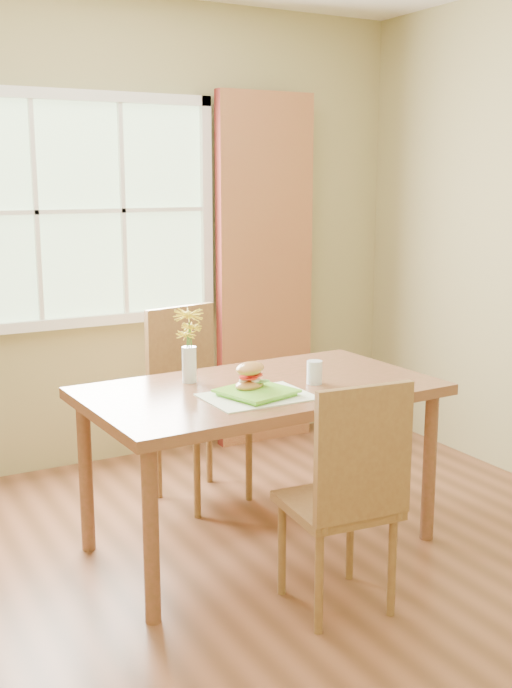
{
  "coord_description": "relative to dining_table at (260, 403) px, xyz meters",
  "views": [
    {
      "loc": [
        -1.34,
        -2.64,
        1.69
      ],
      "look_at": [
        0.32,
        0.38,
        0.97
      ],
      "focal_mm": 42.0,
      "sensor_mm": 36.0,
      "label": 1
    }
  ],
  "objects": [
    {
      "name": "room",
      "position": [
        -0.37,
        -0.43,
        0.66
      ],
      "size": [
        4.24,
        3.84,
        2.74
      ],
      "color": "brown",
      "rests_on": "ground"
    },
    {
      "name": "window",
      "position": [
        -0.37,
        1.44,
        0.81
      ],
      "size": [
        1.62,
        0.06,
        1.32
      ],
      "color": "#B2DCA6",
      "rests_on": "room"
    },
    {
      "name": "curtain_right",
      "position": [
        0.78,
        1.35,
        0.41
      ],
      "size": [
        0.65,
        0.08,
        2.2
      ],
      "primitive_type": "cube",
      "color": "maroon",
      "rests_on": "room"
    },
    {
      "name": "dining_table",
      "position": [
        0.0,
        0.0,
        0.0
      ],
      "size": [
        1.61,
        0.95,
        0.77
      ],
      "rotation": [
        0.0,
        0.0,
        0.04
      ],
      "color": "brown",
      "rests_on": "room"
    },
    {
      "name": "chair_near",
      "position": [
        -0.01,
        -0.7,
        -0.16
      ],
      "size": [
        0.43,
        0.43,
        0.95
      ],
      "rotation": [
        0.0,
        0.0,
        -0.09
      ],
      "color": "brown",
      "rests_on": "room"
    },
    {
      "name": "chair_far",
      "position": [
        -0.02,
        0.71,
        -0.13
      ],
      "size": [
        0.5,
        0.5,
        1.02
      ],
      "rotation": [
        0.0,
        0.0,
        0.21
      ],
      "color": "brown",
      "rests_on": "room"
    },
    {
      "name": "placemat",
      "position": [
        -0.11,
        -0.16,
        0.08
      ],
      "size": [
        0.45,
        0.33,
        0.01
      ],
      "primitive_type": "cube",
      "rotation": [
        0.0,
        0.0,
        0.01
      ],
      "color": "beige",
      "rests_on": "dining_table"
    },
    {
      "name": "plate",
      "position": [
        -0.1,
        -0.15,
        0.09
      ],
      "size": [
        0.34,
        0.34,
        0.01
      ],
      "primitive_type": "cube",
      "rotation": [
        0.0,
        0.0,
        0.27
      ],
      "color": "#70DB36",
      "rests_on": "placemat"
    },
    {
      "name": "croissant_sandwich",
      "position": [
        -0.1,
        -0.1,
        0.16
      ],
      "size": [
        0.19,
        0.17,
        0.12
      ],
      "rotation": [
        0.0,
        0.0,
        0.51
      ],
      "color": "#CA8344",
      "rests_on": "plate"
    },
    {
      "name": "water_glass",
      "position": [
        0.23,
        -0.09,
        0.13
      ],
      "size": [
        0.07,
        0.07,
        0.11
      ],
      "color": "silver",
      "rests_on": "dining_table"
    },
    {
      "name": "flower_vase",
      "position": [
        -0.25,
        0.22,
        0.28
      ],
      "size": [
        0.14,
        0.14,
        0.34
      ],
      "color": "silver",
      "rests_on": "dining_table"
    }
  ]
}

